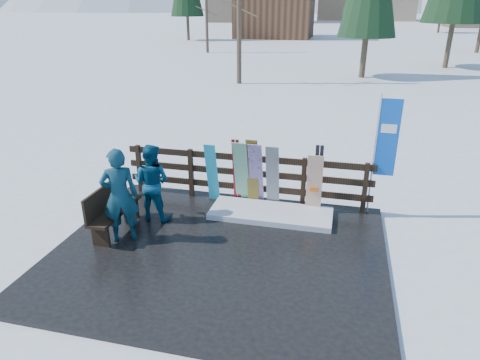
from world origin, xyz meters
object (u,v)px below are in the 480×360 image
(snowboard_2, at_px, (253,173))
(snowboard_5, at_px, (314,184))
(snowboard_1, at_px, (241,173))
(person_back, at_px, (152,182))
(snowboard_3, at_px, (256,175))
(rental_flag, at_px, (384,142))
(bench, at_px, (112,207))
(snowboard_4, at_px, (273,177))
(snowboard_0, at_px, (212,173))
(person_front, at_px, (120,196))

(snowboard_2, xyz_separation_m, snowboard_5, (1.34, 0.00, -0.13))
(snowboard_1, bearing_deg, person_back, -147.64)
(snowboard_3, distance_m, rental_flag, 2.74)
(bench, relative_size, snowboard_1, 0.95)
(snowboard_1, xyz_separation_m, snowboard_4, (0.69, 0.00, -0.02))
(snowboard_4, bearing_deg, rental_flag, 6.92)
(snowboard_3, bearing_deg, person_back, -152.19)
(snowboard_0, xyz_separation_m, person_front, (-1.17, -2.01, 0.21))
(snowboard_3, bearing_deg, snowboard_1, 180.00)
(snowboard_0, relative_size, snowboard_3, 0.92)
(snowboard_0, xyz_separation_m, snowboard_3, (1.00, 0.00, 0.05))
(person_front, bearing_deg, person_back, -129.44)
(snowboard_1, bearing_deg, snowboard_0, 180.00)
(snowboard_5, relative_size, rental_flag, 0.51)
(person_front, bearing_deg, rental_flag, 177.68)
(person_back, bearing_deg, snowboard_4, -152.36)
(snowboard_1, xyz_separation_m, person_front, (-1.84, -2.01, 0.16))
(bench, xyz_separation_m, snowboard_1, (2.20, 1.74, 0.25))
(snowboard_1, xyz_separation_m, snowboard_3, (0.33, 0.00, -0.00))
(bench, height_order, rental_flag, rental_flag)
(snowboard_2, xyz_separation_m, person_front, (-2.09, -2.01, 0.12))
(snowboard_5, height_order, rental_flag, rental_flag)
(bench, xyz_separation_m, snowboard_0, (1.53, 1.74, 0.20))
(snowboard_3, height_order, person_back, person_back)
(snowboard_4, distance_m, rental_flag, 2.40)
(rental_flag, height_order, person_back, rental_flag)
(snowboard_5, distance_m, person_front, 3.99)
(snowboard_0, height_order, snowboard_5, snowboard_0)
(rental_flag, bearing_deg, snowboard_4, -173.08)
(snowboard_2, bearing_deg, rental_flag, 5.78)
(snowboard_3, distance_m, snowboard_5, 1.27)
(rental_flag, distance_m, person_front, 5.32)
(person_back, bearing_deg, bench, 54.83)
(bench, bearing_deg, snowboard_5, 24.61)
(snowboard_3, distance_m, person_front, 2.96)
(snowboard_0, relative_size, snowboard_5, 1.09)
(snowboard_5, height_order, person_front, person_front)
(snowboard_3, bearing_deg, snowboard_5, 0.00)
(snowboard_0, distance_m, snowboard_5, 2.27)
(snowboard_3, bearing_deg, rental_flag, 5.96)
(bench, bearing_deg, snowboard_3, 34.45)
(snowboard_3, relative_size, snowboard_4, 1.03)
(snowboard_0, bearing_deg, snowboard_4, 0.00)
(snowboard_5, bearing_deg, snowboard_4, 180.00)
(person_front, xyz_separation_m, person_back, (0.20, 0.97, -0.11))
(snowboard_0, height_order, rental_flag, rental_flag)
(snowboard_2, xyz_separation_m, snowboard_4, (0.44, 0.00, -0.06))
(snowboard_0, relative_size, person_front, 0.79)
(snowboard_0, relative_size, rental_flag, 0.56)
(bench, distance_m, rental_flag, 5.61)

